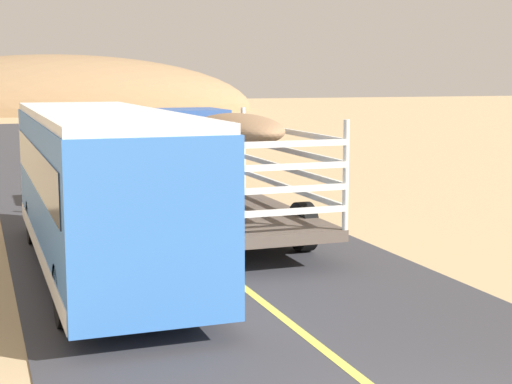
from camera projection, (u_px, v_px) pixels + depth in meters
livestock_truck at (200, 154)px, 21.00m from camera, size 2.53×9.70×3.02m
bus at (102, 186)px, 15.32m from camera, size 2.54×10.00×3.21m
car_far at (124, 137)px, 36.20m from camera, size 1.90×4.62×1.93m
distant_hill at (59, 113)px, 82.07m from camera, size 42.72×17.13×12.15m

